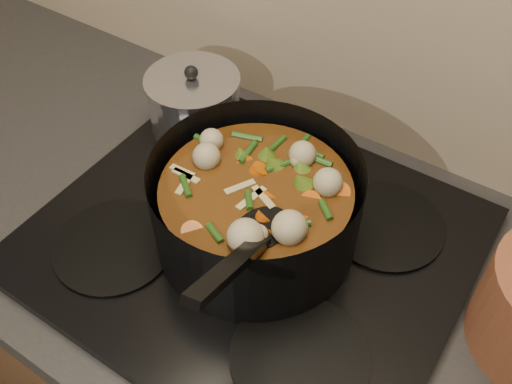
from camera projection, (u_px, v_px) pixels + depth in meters
The scene contains 4 objects.
counter at pixel (253, 375), 1.21m from camera, with size 2.64×0.64×0.91m.
stovetop at pixel (252, 240), 0.87m from camera, with size 0.62×0.54×0.03m.
stockpot at pixel (256, 209), 0.81m from camera, with size 0.31×0.40×0.22m.
saucepan at pixel (194, 104), 0.99m from camera, with size 0.16×0.16×0.13m.
Camera 1 is at (0.30, 1.49, 1.61)m, focal length 40.00 mm.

